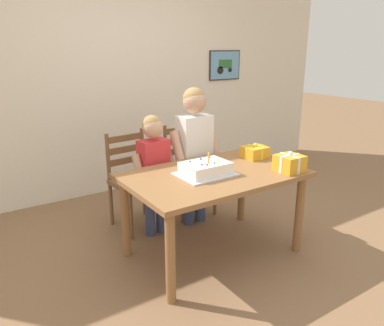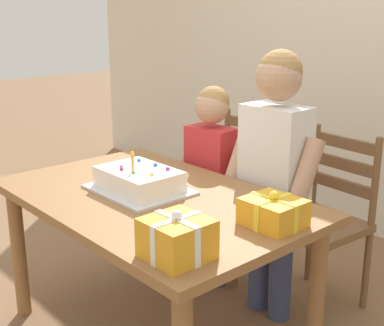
# 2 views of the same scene
# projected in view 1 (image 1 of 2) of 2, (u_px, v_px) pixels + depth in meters

# --- Properties ---
(ground_plane) EXTENTS (20.00, 20.00, 0.00)m
(ground_plane) POSITION_uv_depth(u_px,v_px,m) (213.00, 252.00, 3.24)
(ground_plane) COLOR #846042
(back_wall) EXTENTS (6.40, 0.11, 2.60)m
(back_wall) POSITION_uv_depth(u_px,v_px,m) (117.00, 82.00, 4.38)
(back_wall) COLOR silver
(back_wall) RESTS_ON ground
(dining_table) EXTENTS (1.42, 0.90, 0.72)m
(dining_table) POSITION_uv_depth(u_px,v_px,m) (214.00, 184.00, 3.05)
(dining_table) COLOR olive
(dining_table) RESTS_ON ground
(birthday_cake) EXTENTS (0.44, 0.34, 0.19)m
(birthday_cake) POSITION_uv_depth(u_px,v_px,m) (206.00, 169.00, 2.96)
(birthday_cake) COLOR silver
(birthday_cake) RESTS_ON dining_table
(gift_box_red_large) EXTENTS (0.20, 0.20, 0.17)m
(gift_box_red_large) POSITION_uv_depth(u_px,v_px,m) (289.00, 163.00, 3.04)
(gift_box_red_large) COLOR gold
(gift_box_red_large) RESTS_ON dining_table
(gift_box_beside_cake) EXTENTS (0.21, 0.19, 0.14)m
(gift_box_beside_cake) POSITION_uv_depth(u_px,v_px,m) (255.00, 152.00, 3.42)
(gift_box_beside_cake) COLOR gold
(gift_box_beside_cake) RESTS_ON dining_table
(chair_left) EXTENTS (0.46, 0.46, 0.92)m
(chair_left) POSITION_uv_depth(u_px,v_px,m) (135.00, 180.00, 3.62)
(chair_left) COLOR brown
(chair_left) RESTS_ON ground
(chair_right) EXTENTS (0.45, 0.45, 0.92)m
(chair_right) POSITION_uv_depth(u_px,v_px,m) (188.00, 169.00, 3.94)
(chair_right) COLOR brown
(chair_right) RESTS_ON ground
(child_older) EXTENTS (0.48, 0.27, 1.34)m
(child_older) POSITION_uv_depth(u_px,v_px,m) (194.00, 143.00, 3.57)
(child_older) COLOR #38426B
(child_older) RESTS_ON ground
(child_younger) EXTENTS (0.42, 0.24, 1.13)m
(child_younger) POSITION_uv_depth(u_px,v_px,m) (154.00, 164.00, 3.38)
(child_younger) COLOR #38426B
(child_younger) RESTS_ON ground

